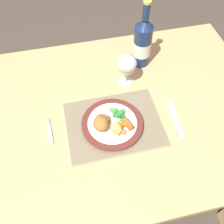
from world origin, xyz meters
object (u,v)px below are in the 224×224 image
dining_table (98,125)px  bottle (142,43)px  table_knife (177,123)px  dinner_plate (112,124)px  fork (50,133)px  wine_glass (127,65)px

dining_table → bottle: bottle is taller
table_knife → bottle: (-0.04, 0.36, 0.11)m
dinner_plate → fork: dinner_plate is taller
dinner_plate → wine_glass: wine_glass is taller
bottle → table_knife: bearing=-83.7°
dinner_plate → table_knife: bearing=-10.0°
table_knife → bottle: size_ratio=0.61×
dinner_plate → bottle: 0.39m
dinner_plate → fork: bearing=174.5°
bottle → fork: bearing=-146.4°
wine_glass → bottle: (0.10, 0.10, 0.01)m
dinner_plate → bottle: (0.21, 0.31, 0.09)m
wine_glass → dinner_plate: bearing=-117.3°
dinner_plate → bottle: bearing=56.9°
dining_table → fork: fork is taller
wine_glass → fork: bearing=-151.4°
fork → wine_glass: (0.34, 0.19, 0.10)m
dining_table → bottle: 0.40m
dining_table → dinner_plate: bearing=-59.0°
bottle → dining_table: bearing=-136.0°
dining_table → fork: size_ratio=11.59×
dining_table → table_knife: table_knife is taller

